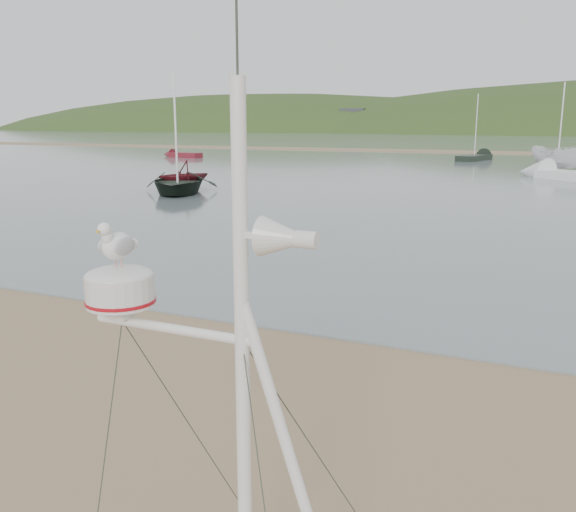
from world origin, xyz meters
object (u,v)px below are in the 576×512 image
at_px(boat_dark, 176,141).
at_px(sailboat_dark_mid, 481,157).
at_px(sailboat_white_near, 555,174).
at_px(boat_red, 183,162).
at_px(boat_white, 560,137).
at_px(dinghy_red_far, 177,155).
at_px(mast_rig, 234,493).

relative_size(boat_dark, sailboat_dark_mid, 0.76).
distance_m(sailboat_dark_mid, sailboat_white_near, 19.56).
bearing_deg(boat_red, sailboat_dark_mid, 100.69).
distance_m(boat_white, sailboat_dark_mid, 13.11).
distance_m(boat_dark, dinghy_red_far, 32.62).
xyz_separation_m(boat_red, dinghy_red_far, (-17.53, 24.99, -1.18)).
distance_m(dinghy_red_far, sailboat_white_near, 36.70).
bearing_deg(dinghy_red_far, sailboat_dark_mid, 16.42).
bearing_deg(sailboat_white_near, dinghy_red_far, 164.29).
height_order(boat_red, sailboat_dark_mid, sailboat_dark_mid).
height_order(mast_rig, sailboat_white_near, sailboat_white_near).
relative_size(dinghy_red_far, sailboat_white_near, 0.62).
distance_m(boat_red, boat_white, 28.65).
xyz_separation_m(dinghy_red_far, sailboat_white_near, (35.33, -9.94, 0.01)).
height_order(mast_rig, boat_dark, boat_dark).
height_order(boat_white, sailboat_white_near, sailboat_white_near).
bearing_deg(mast_rig, dinghy_red_far, 124.77).
distance_m(boat_dark, sailboat_dark_mid, 36.77).
height_order(mast_rig, sailboat_dark_mid, sailboat_dark_mid).
bearing_deg(boat_dark, sailboat_white_near, 17.92).
height_order(boat_dark, sailboat_white_near, sailboat_white_near).
relative_size(boat_dark, boat_white, 1.06).
bearing_deg(dinghy_red_far, boat_white, -4.19).
relative_size(mast_rig, boat_white, 0.94).
relative_size(boat_red, boat_white, 0.59).
height_order(boat_white, sailboat_dark_mid, sailboat_dark_mid).
xyz_separation_m(boat_dark, dinghy_red_far, (-18.40, 26.84, -2.33)).
height_order(boat_dark, dinghy_red_far, boat_dark).
distance_m(mast_rig, boat_white, 46.51).
bearing_deg(boat_white, sailboat_white_near, -137.68).
height_order(boat_white, dinghy_red_far, boat_white).
relative_size(mast_rig, boat_dark, 0.89).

